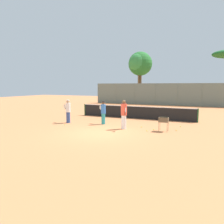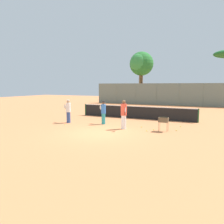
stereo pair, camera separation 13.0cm
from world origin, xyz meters
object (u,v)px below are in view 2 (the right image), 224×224
(player_red_cap, at_px, (103,112))
(player_white_outfit, at_px, (124,114))
(tennis_net, at_px, (136,112))
(player_yellow_shirt, at_px, (68,111))
(ball_cart, at_px, (163,121))
(parked_car, at_px, (161,99))

(player_red_cap, bearing_deg, player_white_outfit, -168.77)
(tennis_net, xyz_separation_m, player_white_outfit, (0.77, -4.58, 0.40))
(player_yellow_shirt, bearing_deg, ball_cart, -155.80)
(player_red_cap, relative_size, player_yellow_shirt, 0.96)
(player_white_outfit, distance_m, parked_car, 22.48)
(player_red_cap, distance_m, ball_cart, 4.53)
(player_white_outfit, height_order, player_yellow_shirt, player_white_outfit)
(player_red_cap, height_order, ball_cart, player_red_cap)
(player_white_outfit, distance_m, ball_cart, 2.51)
(ball_cart, xyz_separation_m, parked_car, (-4.94, 22.04, 0.01))
(player_red_cap, relative_size, parked_car, 0.39)
(tennis_net, distance_m, player_red_cap, 3.79)
(player_red_cap, distance_m, parked_car, 21.34)
(tennis_net, bearing_deg, ball_cart, -52.81)
(player_white_outfit, xyz_separation_m, player_yellow_shirt, (-4.65, 0.42, -0.07))
(player_yellow_shirt, distance_m, ball_cart, 7.13)
(player_white_outfit, height_order, ball_cart, player_white_outfit)
(player_white_outfit, distance_m, player_yellow_shirt, 4.67)
(player_white_outfit, xyz_separation_m, player_red_cap, (-2.00, 1.01, -0.10))
(tennis_net, relative_size, player_red_cap, 6.06)
(player_red_cap, bearing_deg, parked_car, -50.58)
(player_yellow_shirt, distance_m, parked_car, 22.03)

